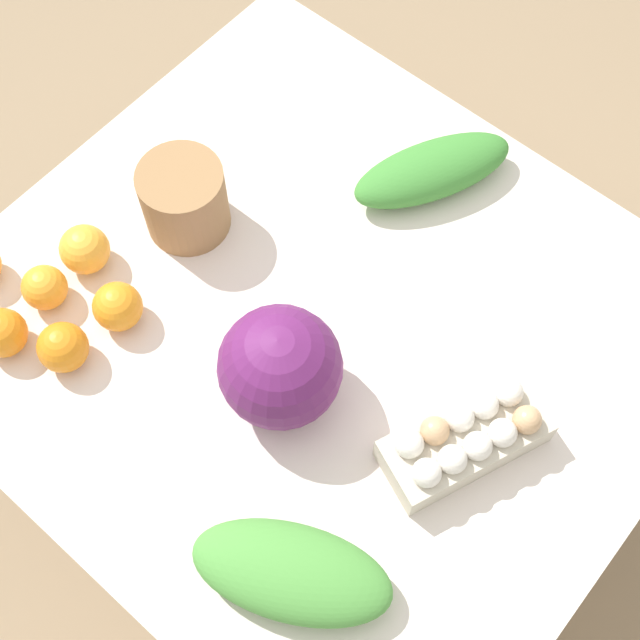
{
  "coord_description": "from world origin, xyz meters",
  "views": [
    {
      "loc": [
        0.42,
        -0.49,
        2.05
      ],
      "look_at": [
        0.0,
        0.0,
        0.76
      ],
      "focal_mm": 50.0,
      "sensor_mm": 36.0,
      "label": 1
    }
  ],
  "objects_px": {
    "greens_bunch_scallion": "(292,572)",
    "orange_4": "(118,307)",
    "orange_1": "(63,347)",
    "orange_2": "(45,287)",
    "greens_bunch_kale": "(432,170)",
    "egg_carton": "(466,438)",
    "orange_0": "(2,333)",
    "orange_5": "(85,249)",
    "cabbage_purple": "(280,367)",
    "paper_bag": "(184,199)"
  },
  "relations": [
    {
      "from": "paper_bag",
      "to": "greens_bunch_kale",
      "type": "relative_size",
      "value": 0.49
    },
    {
      "from": "greens_bunch_kale",
      "to": "greens_bunch_scallion",
      "type": "bearing_deg",
      "value": -68.59
    },
    {
      "from": "cabbage_purple",
      "to": "orange_5",
      "type": "xyz_separation_m",
      "value": [
        -0.41,
        -0.04,
        -0.05
      ]
    },
    {
      "from": "egg_carton",
      "to": "greens_bunch_kale",
      "type": "height_order",
      "value": "egg_carton"
    },
    {
      "from": "orange_0",
      "to": "orange_1",
      "type": "distance_m",
      "value": 0.1
    },
    {
      "from": "egg_carton",
      "to": "orange_1",
      "type": "bearing_deg",
      "value": 138.53
    },
    {
      "from": "orange_0",
      "to": "orange_2",
      "type": "distance_m",
      "value": 0.1
    },
    {
      "from": "egg_carton",
      "to": "greens_bunch_kale",
      "type": "xyz_separation_m",
      "value": [
        -0.33,
        0.36,
        -0.01
      ]
    },
    {
      "from": "orange_2",
      "to": "orange_0",
      "type": "bearing_deg",
      "value": -83.06
    },
    {
      "from": "orange_1",
      "to": "orange_2",
      "type": "bearing_deg",
      "value": 152.77
    },
    {
      "from": "cabbage_purple",
      "to": "orange_4",
      "type": "xyz_separation_m",
      "value": [
        -0.29,
        -0.07,
        -0.05
      ]
    },
    {
      "from": "egg_carton",
      "to": "orange_4",
      "type": "distance_m",
      "value": 0.59
    },
    {
      "from": "orange_0",
      "to": "orange_2",
      "type": "relative_size",
      "value": 1.07
    },
    {
      "from": "greens_bunch_scallion",
      "to": "orange_0",
      "type": "bearing_deg",
      "value": -178.25
    },
    {
      "from": "egg_carton",
      "to": "orange_5",
      "type": "height_order",
      "value": "egg_carton"
    },
    {
      "from": "orange_1",
      "to": "egg_carton",
      "type": "bearing_deg",
      "value": 26.78
    },
    {
      "from": "orange_4",
      "to": "orange_5",
      "type": "bearing_deg",
      "value": 161.96
    },
    {
      "from": "egg_carton",
      "to": "orange_4",
      "type": "xyz_separation_m",
      "value": [
        -0.56,
        -0.18,
        -0.0
      ]
    },
    {
      "from": "orange_0",
      "to": "orange_4",
      "type": "bearing_deg",
      "value": 55.0
    },
    {
      "from": "greens_bunch_scallion",
      "to": "orange_5",
      "type": "bearing_deg",
      "value": 164.22
    },
    {
      "from": "paper_bag",
      "to": "orange_0",
      "type": "height_order",
      "value": "paper_bag"
    },
    {
      "from": "cabbage_purple",
      "to": "greens_bunch_scallion",
      "type": "bearing_deg",
      "value": -45.71
    },
    {
      "from": "greens_bunch_scallion",
      "to": "orange_5",
      "type": "distance_m",
      "value": 0.63
    },
    {
      "from": "orange_4",
      "to": "cabbage_purple",
      "type": "bearing_deg",
      "value": 14.47
    },
    {
      "from": "greens_bunch_scallion",
      "to": "orange_1",
      "type": "relative_size",
      "value": 3.56
    },
    {
      "from": "egg_carton",
      "to": "greens_bunch_scallion",
      "type": "height_order",
      "value": "egg_carton"
    },
    {
      "from": "orange_0",
      "to": "orange_4",
      "type": "relative_size",
      "value": 0.98
    },
    {
      "from": "greens_bunch_scallion",
      "to": "orange_5",
      "type": "relative_size",
      "value": 3.46
    },
    {
      "from": "paper_bag",
      "to": "greens_bunch_kale",
      "type": "height_order",
      "value": "paper_bag"
    },
    {
      "from": "cabbage_purple",
      "to": "greens_bunch_scallion",
      "type": "xyz_separation_m",
      "value": [
        0.2,
        -0.21,
        -0.06
      ]
    },
    {
      "from": "orange_0",
      "to": "orange_1",
      "type": "relative_size",
      "value": 0.98
    },
    {
      "from": "cabbage_purple",
      "to": "greens_bunch_scallion",
      "type": "distance_m",
      "value": 0.29
    },
    {
      "from": "orange_5",
      "to": "cabbage_purple",
      "type": "bearing_deg",
      "value": 4.99
    },
    {
      "from": "cabbage_purple",
      "to": "orange_5",
      "type": "distance_m",
      "value": 0.41
    },
    {
      "from": "cabbage_purple",
      "to": "orange_1",
      "type": "relative_size",
      "value": 2.33
    },
    {
      "from": "greens_bunch_kale",
      "to": "greens_bunch_scallion",
      "type": "xyz_separation_m",
      "value": [
        0.27,
        -0.68,
        -0.0
      ]
    },
    {
      "from": "orange_5",
      "to": "orange_0",
      "type": "bearing_deg",
      "value": -86.15
    },
    {
      "from": "greens_bunch_scallion",
      "to": "orange_0",
      "type": "xyz_separation_m",
      "value": [
        -0.59,
        -0.02,
        0.0
      ]
    },
    {
      "from": "egg_carton",
      "to": "orange_0",
      "type": "bearing_deg",
      "value": 138.42
    },
    {
      "from": "orange_4",
      "to": "orange_1",
      "type": "bearing_deg",
      "value": -97.1
    },
    {
      "from": "orange_0",
      "to": "orange_5",
      "type": "xyz_separation_m",
      "value": [
        -0.01,
        0.19,
        0.0
      ]
    },
    {
      "from": "paper_bag",
      "to": "orange_4",
      "type": "xyz_separation_m",
      "value": [
        0.05,
        -0.21,
        -0.03
      ]
    },
    {
      "from": "paper_bag",
      "to": "orange_2",
      "type": "relative_size",
      "value": 1.94
    },
    {
      "from": "orange_1",
      "to": "orange_4",
      "type": "bearing_deg",
      "value": 82.9
    },
    {
      "from": "egg_carton",
      "to": "orange_5",
      "type": "relative_size",
      "value": 3.29
    },
    {
      "from": "greens_bunch_scallion",
      "to": "orange_1",
      "type": "distance_m",
      "value": 0.5
    },
    {
      "from": "greens_bunch_kale",
      "to": "orange_2",
      "type": "xyz_separation_m",
      "value": [
        -0.34,
        -0.6,
        -0.0
      ]
    },
    {
      "from": "greens_bunch_scallion",
      "to": "orange_5",
      "type": "height_order",
      "value": "orange_5"
    },
    {
      "from": "cabbage_purple",
      "to": "egg_carton",
      "type": "relative_size",
      "value": 0.69
    },
    {
      "from": "greens_bunch_scallion",
      "to": "orange_4",
      "type": "height_order",
      "value": "orange_4"
    }
  ]
}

